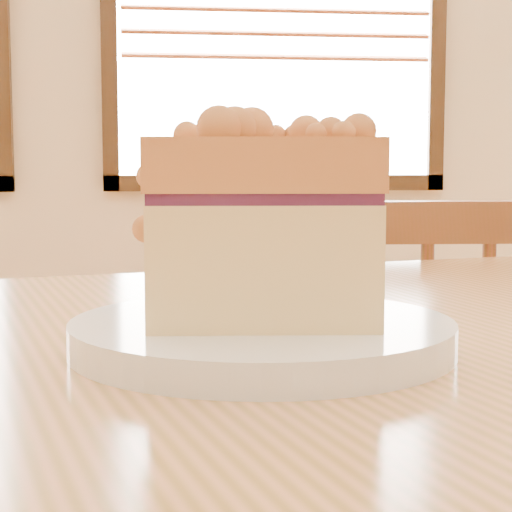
{
  "coord_description": "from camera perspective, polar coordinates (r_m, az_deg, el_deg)",
  "views": [
    {
      "loc": [
        -0.36,
        -0.55,
        0.86
      ],
      "look_at": [
        -0.29,
        0.01,
        0.81
      ],
      "focal_mm": 62.0,
      "sensor_mm": 36.0,
      "label": 1
    }
  ],
  "objects": [
    {
      "name": "cake_slice",
      "position": [
        0.53,
        0.31,
        2.24
      ],
      "size": [
        0.15,
        0.11,
        0.13
      ],
      "rotation": [
        0.0,
        0.0,
        -0.09
      ],
      "color": "#FFD790",
      "rests_on": "plate"
    },
    {
      "name": "cafe_chair_main",
      "position": [
        1.34,
        9.31,
        -13.52
      ],
      "size": [
        0.4,
        0.4,
        0.83
      ],
      "rotation": [
        0.0,
        0.0,
        3.07
      ],
      "color": "brown",
      "rests_on": "ground"
    },
    {
      "name": "plate",
      "position": [
        0.54,
        0.39,
        -5.22
      ],
      "size": [
        0.23,
        0.23,
        0.02
      ],
      "color": "white",
      "rests_on": "cafe_table_main"
    },
    {
      "name": "cafe_table_main",
      "position": [
        0.71,
        13.83,
        -13.16
      ],
      "size": [
        1.19,
        0.93,
        0.75
      ],
      "rotation": [
        0.0,
        0.0,
        0.23
      ],
      "color": "#D08551",
      "rests_on": "ground"
    }
  ]
}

